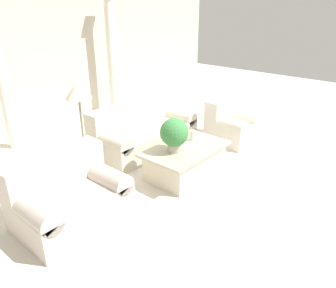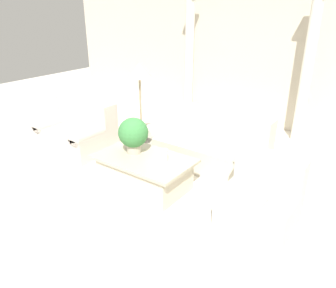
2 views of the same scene
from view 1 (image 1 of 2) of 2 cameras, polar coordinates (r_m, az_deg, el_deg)
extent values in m
plane|color=silver|center=(5.42, 0.42, -3.70)|extent=(16.00, 16.00, 0.00)
cube|color=beige|center=(7.25, -19.42, 15.40)|extent=(10.00, 0.06, 3.20)
cube|color=beige|center=(5.94, -3.89, 0.98)|extent=(1.96, 0.87, 0.40)
cube|color=beige|center=(5.98, -5.96, 5.33)|extent=(1.96, 0.31, 0.43)
cylinder|color=beige|center=(5.33, -10.22, 0.58)|extent=(0.28, 0.87, 0.28)
cylinder|color=beige|center=(6.44, 1.26, 5.10)|extent=(0.28, 0.87, 0.28)
cube|color=beige|center=(4.20, -16.32, -10.52)|extent=(1.27, 0.87, 0.40)
cube|color=beige|center=(4.21, -19.16, -4.26)|extent=(1.27, 0.31, 0.43)
cylinder|color=beige|center=(3.89, -22.77, -10.48)|extent=(0.28, 0.87, 0.28)
cylinder|color=beige|center=(4.31, -11.29, -5.36)|extent=(0.28, 0.87, 0.28)
cube|color=beige|center=(5.07, 3.03, -3.16)|extent=(1.17, 0.71, 0.42)
cube|color=#B3A98F|center=(4.97, 3.08, -0.82)|extent=(1.33, 0.81, 0.04)
cylinder|color=#B2A893|center=(4.80, 1.07, -0.61)|extent=(0.20, 0.20, 0.12)
sphere|color=#387A3D|center=(4.71, 1.10, 2.04)|extent=(0.42, 0.42, 0.42)
cylinder|color=silver|center=(5.19, 4.24, 1.48)|extent=(0.09, 0.09, 0.16)
cylinder|color=gray|center=(5.27, -13.84, -5.12)|extent=(0.24, 0.24, 0.03)
cylinder|color=gray|center=(5.01, -14.53, 1.07)|extent=(0.04, 0.04, 1.20)
cone|color=beige|center=(4.78, -15.42, 9.08)|extent=(0.37, 0.37, 0.24)
cylinder|color=silver|center=(6.34, -26.94, 10.01)|extent=(0.19, 0.19, 2.53)
cylinder|color=silver|center=(7.60, -9.76, 14.12)|extent=(0.19, 0.19, 2.53)
cube|color=beige|center=(6.38, 11.06, 2.17)|extent=(0.79, 0.78, 0.40)
cube|color=beige|center=(6.36, 9.35, 6.08)|extent=(0.79, 0.27, 0.40)
cylinder|color=beige|center=(6.09, 10.00, 3.37)|extent=(0.28, 0.78, 0.28)
cylinder|color=beige|center=(6.52, 12.33, 4.54)|extent=(0.28, 0.78, 0.28)
camera|label=2|loc=(6.25, 45.85, 15.97)|focal=35.00mm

